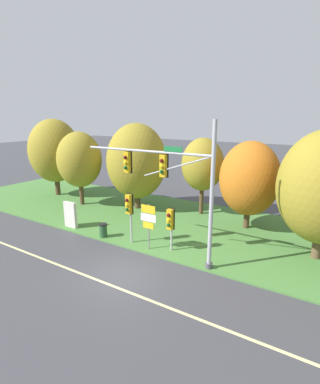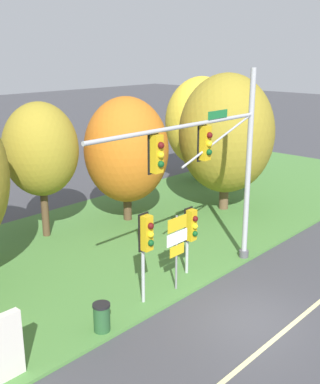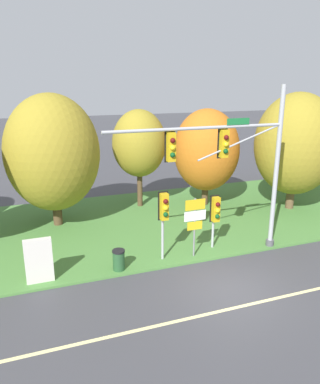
{
  "view_description": "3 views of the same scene",
  "coord_description": "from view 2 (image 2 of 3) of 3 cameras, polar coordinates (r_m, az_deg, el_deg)",
  "views": [
    {
      "loc": [
        9.42,
        -10.97,
        8.1
      ],
      "look_at": [
        0.44,
        3.24,
        3.78
      ],
      "focal_mm": 28.0,
      "sensor_mm": 36.0,
      "label": 1
    },
    {
      "loc": [
        -12.41,
        -7.38,
        8.6
      ],
      "look_at": [
        0.01,
        4.12,
        3.55
      ],
      "focal_mm": 45.0,
      "sensor_mm": 36.0,
      "label": 2
    },
    {
      "loc": [
        -7.34,
        -11.54,
        8.07
      ],
      "look_at": [
        -1.47,
        4.41,
        3.0
      ],
      "focal_mm": 35.0,
      "sensor_mm": 36.0,
      "label": 3
    }
  ],
  "objects": [
    {
      "name": "grass_verge",
      "position": [
        21.71,
        -8.09,
        -6.76
      ],
      "size": [
        48.0,
        11.5,
        0.1
      ],
      "primitive_type": "cube",
      "color": "#477A38",
      "rests_on": "ground"
    },
    {
      "name": "tree_tall_centre",
      "position": [
        24.11,
        -4.0,
        4.98
      ],
      "size": [
        4.23,
        4.23,
        6.32
      ],
      "color": "#4C3823",
      "rests_on": "grass_verge"
    },
    {
      "name": "pedestrian_signal_near_kerb",
      "position": [
        18.46,
        3.67,
        -4.31
      ],
      "size": [
        0.46,
        0.55,
        2.73
      ],
      "color": "#9EA0A5",
      "rests_on": "grass_verge"
    },
    {
      "name": "pedestrian_signal_further_along",
      "position": [
        16.14,
        -1.65,
        -5.58
      ],
      "size": [
        0.46,
        0.55,
        3.3
      ],
      "color": "#9EA0A5",
      "rests_on": "grass_verge"
    },
    {
      "name": "route_sign_post",
      "position": [
        17.31,
        2.02,
        -5.83
      ],
      "size": [
        1.08,
        0.08,
        2.86
      ],
      "color": "slate",
      "rests_on": "grass_verge"
    },
    {
      "name": "tree_furthest_back",
      "position": [
        31.92,
        4.9,
        8.24
      ],
      "size": [
        4.72,
        4.72,
        6.85
      ],
      "color": "brown",
      "rests_on": "grass_verge"
    },
    {
      "name": "tree_right_far",
      "position": [
        25.94,
        7.86,
        6.84
      ],
      "size": [
        5.07,
        5.07,
        7.35
      ],
      "color": "brown",
      "rests_on": "grass_verge"
    },
    {
      "name": "info_kiosk",
      "position": [
        13.91,
        -18.16,
        -17.23
      ],
      "size": [
        1.1,
        0.24,
        1.9
      ],
      "color": "beige",
      "rests_on": "grass_verge"
    },
    {
      "name": "trash_bin",
      "position": [
        15.6,
        -6.93,
        -14.5
      ],
      "size": [
        0.56,
        0.56,
        0.93
      ],
      "color": "#234C28",
      "rests_on": "grass_verge"
    },
    {
      "name": "ground_plane",
      "position": [
        16.81,
        10.69,
        -14.5
      ],
      "size": [
        160.0,
        160.0,
        0.0
      ],
      "primitive_type": "plane",
      "color": "#3D3D42"
    },
    {
      "name": "lane_stripe",
      "position": [
        16.31,
        14.38,
        -15.78
      ],
      "size": [
        36.0,
        0.16,
        0.01
      ],
      "primitive_type": "cube",
      "color": "beige",
      "rests_on": "ground"
    },
    {
      "name": "traffic_signal_mast",
      "position": [
        17.72,
        6.62,
        3.95
      ],
      "size": [
        8.5,
        0.49,
        7.83
      ],
      "color": "#9EA0A5",
      "rests_on": "grass_verge"
    },
    {
      "name": "tree_mid_verge",
      "position": [
        22.42,
        -13.97,
        4.89
      ],
      "size": [
        3.42,
        3.42,
        6.3
      ],
      "color": "#4C3823",
      "rests_on": "grass_verge"
    }
  ]
}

